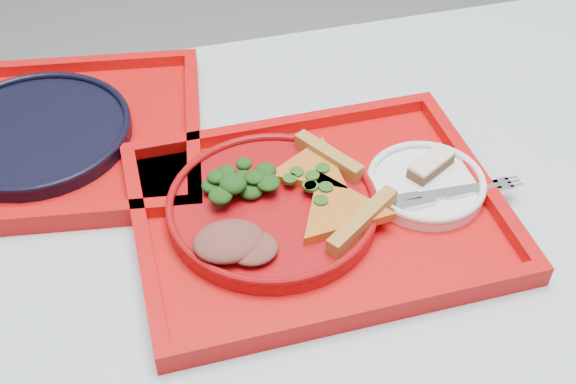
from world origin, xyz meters
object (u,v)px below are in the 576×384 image
Objects in this scene: dinner_plate at (272,209)px; dessert_bar at (431,164)px; tray_main at (317,214)px; tray_far at (39,141)px; navy_plate at (37,134)px.

dessert_bar is at bearing 2.75° from dinner_plate.
dessert_bar reaches higher than dinner_plate.
dinner_plate is 0.21m from dessert_bar.
tray_main is at bearing -10.30° from dinner_plate.
dinner_plate reaches higher than tray_far.
dinner_plate is at bearing -39.49° from navy_plate.
navy_plate is at bearing 144.27° from tray_main.
navy_plate is at bearing 0.00° from tray_far.
tray_far is 1.73× the size of navy_plate.
dinner_plate is 3.63× the size of dessert_bar.
tray_far is 0.36m from dinner_plate.
dinner_plate is (-0.06, 0.01, 0.02)m from tray_main.
tray_main is 0.41m from navy_plate.
dinner_plate reaches higher than tray_main.
navy_plate is (-0.28, 0.23, -0.00)m from dinner_plate.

